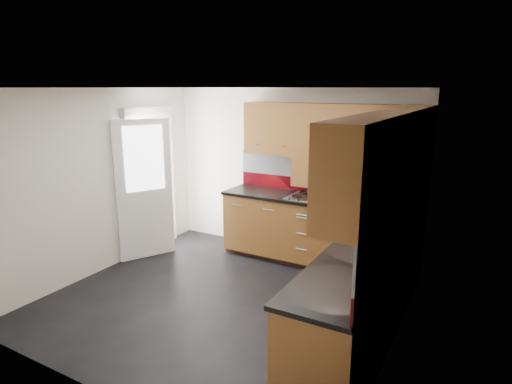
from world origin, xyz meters
The scene contains 14 objects.
room centered at (0.00, 0.00, 1.50)m, with size 4.00×3.80×2.64m.
base_cabinets centered at (1.07, 0.72, 0.44)m, with size 2.70×3.20×0.95m.
countertop centered at (1.05, 0.70, 0.92)m, with size 2.72×3.22×0.04m.
backsplash centered at (1.28, 0.93, 1.21)m, with size 2.70×3.20×0.54m.
upper_cabinets centered at (1.23, 0.78, 1.84)m, with size 2.50×3.20×0.72m.
extractor_hood centered at (0.45, 1.64, 1.28)m, with size 0.60×0.33×0.40m, color brown.
glass_cabinet centered at (1.71, 1.07, 1.87)m, with size 0.32×0.80×0.66m.
back_door centered at (-1.78, 0.75, 1.03)m, with size 0.42×1.19×2.04m.
gas_hob centered at (0.45, 1.47, 0.96)m, with size 0.60×0.53×0.05m.
utensil_pot centered at (0.43, 1.68, 1.03)m, with size 0.11×0.11×0.39m.
toaster centered at (1.44, 1.57, 1.04)m, with size 0.30×0.21×0.20m.
food_processor centered at (1.62, 1.08, 1.07)m, with size 0.18×0.18×0.29m.
paper_towel centered at (1.74, 0.78, 1.07)m, with size 0.12×0.12×0.25m, color white.
orange_cloth centered at (1.56, 1.08, 0.95)m, with size 0.13×0.11×0.01m, color red.
Camera 1 is at (2.54, -3.78, 2.40)m, focal length 30.00 mm.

